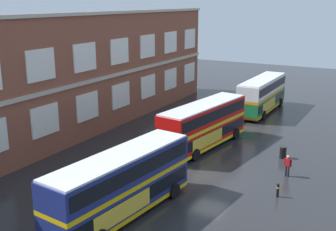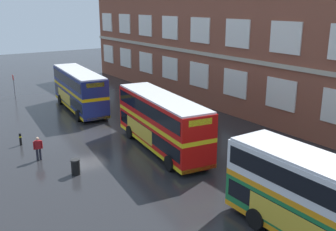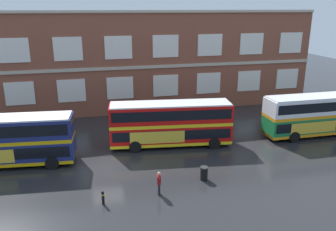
% 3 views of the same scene
% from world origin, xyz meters
% --- Properties ---
extents(ground_plane, '(120.00, 120.00, 0.00)m').
position_xyz_m(ground_plane, '(0.00, 2.00, 0.00)').
color(ground_plane, '#232326').
extents(brick_terminal_building, '(54.76, 8.19, 11.97)m').
position_xyz_m(brick_terminal_building, '(0.07, 17.98, 5.84)').
color(brick_terminal_building, brown).
rests_on(brick_terminal_building, ground).
extents(double_decker_near, '(11.21, 3.74, 4.07)m').
position_xyz_m(double_decker_near, '(-7.88, 2.54, 2.15)').
color(double_decker_near, navy).
rests_on(double_decker_near, ground).
extents(double_decker_middle, '(11.24, 4.00, 4.07)m').
position_xyz_m(double_decker_middle, '(6.15, 3.37, 2.15)').
color(double_decker_middle, red).
rests_on(double_decker_middle, ground).
extents(double_decker_far, '(11.03, 2.97, 4.07)m').
position_xyz_m(double_decker_far, '(21.05, 2.44, 2.15)').
color(double_decker_far, '#197038').
rests_on(double_decker_far, ground).
extents(waiting_passenger, '(0.31, 0.64, 1.70)m').
position_xyz_m(waiting_passenger, '(3.17, -4.97, 0.93)').
color(waiting_passenger, black).
rests_on(waiting_passenger, ground).
extents(station_litter_bin, '(0.60, 0.60, 1.03)m').
position_xyz_m(station_litter_bin, '(6.88, -3.71, 0.52)').
color(station_litter_bin, black).
rests_on(station_litter_bin, ground).
extents(safety_bollard_east, '(0.19, 0.19, 0.95)m').
position_xyz_m(safety_bollard_east, '(-0.63, -5.25, 0.49)').
color(safety_bollard_east, black).
rests_on(safety_bollard_east, ground).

